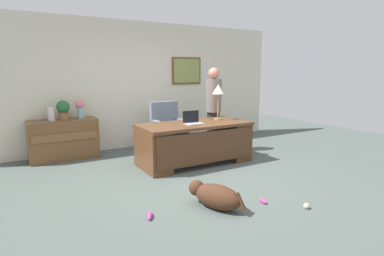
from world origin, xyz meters
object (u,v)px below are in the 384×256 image
(vase_empty, at_px, (51,114))
(dog_toy_ball, at_px, (306,206))
(person_standing, at_px, (213,109))
(credenza, at_px, (64,139))
(armchair, at_px, (168,130))
(dog_toy_plush, at_px, (263,201))
(dog_lying, at_px, (215,196))
(dog_toy_bone, at_px, (150,216))
(desk_lamp, at_px, (218,92))
(laptop, at_px, (192,121))
(desk, at_px, (195,141))
(potted_plant, at_px, (63,109))
(vase_with_flowers, at_px, (80,107))

(vase_empty, distance_m, dog_toy_ball, 4.58)
(person_standing, xyz_separation_m, dog_toy_ball, (-0.61, -2.92, -0.86))
(person_standing, bearing_deg, credenza, 161.88)
(dog_toy_ball, bearing_deg, vase_empty, 121.58)
(armchair, relative_size, dog_toy_plush, 7.27)
(credenza, height_order, dog_toy_plush, credenza)
(dog_lying, relative_size, dog_toy_bone, 3.97)
(armchair, distance_m, dog_toy_ball, 3.36)
(vase_empty, bearing_deg, dog_toy_bone, -78.65)
(person_standing, bearing_deg, desk_lamp, -113.93)
(dog_lying, height_order, laptop, laptop)
(vase_empty, relative_size, dog_toy_plush, 1.73)
(credenza, relative_size, vase_empty, 4.98)
(desk_lamp, bearing_deg, person_standing, 66.07)
(armchair, relative_size, dog_toy_ball, 14.48)
(desk, height_order, potted_plant, potted_plant)
(dog_toy_bone, bearing_deg, dog_toy_ball, -23.08)
(potted_plant, distance_m, dog_toy_plush, 4.00)
(desk, distance_m, armchair, 1.00)
(potted_plant, height_order, dog_toy_ball, potted_plant)
(desk_lamp, height_order, vase_with_flowers, desk_lamp)
(armchair, relative_size, dog_toy_bone, 5.39)
(credenza, bearing_deg, laptop, -38.09)
(armchair, bearing_deg, vase_empty, 166.32)
(vase_with_flowers, bearing_deg, dog_lying, -74.51)
(armchair, relative_size, vase_empty, 4.20)
(laptop, height_order, vase_empty, vase_empty)
(desk_lamp, bearing_deg, desk, -164.83)
(person_standing, relative_size, laptop, 5.38)
(credenza, bearing_deg, vase_with_flowers, 0.24)
(credenza, height_order, vase_with_flowers, vase_with_flowers)
(dog_toy_bone, bearing_deg, desk, 45.50)
(credenza, distance_m, armchair, 2.00)
(credenza, xyz_separation_m, desk_lamp, (2.60, -1.34, 0.89))
(credenza, distance_m, dog_lying, 3.48)
(desk, bearing_deg, dog_toy_ball, -85.68)
(person_standing, height_order, desk_lamp, person_standing)
(dog_lying, bearing_deg, potted_plant, 110.36)
(desk, bearing_deg, laptop, -172.13)
(person_standing, distance_m, potted_plant, 2.91)
(armchair, height_order, dog_toy_bone, armchair)
(desk, relative_size, person_standing, 1.16)
(desk, distance_m, vase_with_flowers, 2.32)
(armchair, relative_size, person_standing, 0.60)
(vase_empty, xyz_separation_m, dog_toy_bone, (0.62, -3.10, -0.85))
(desk, bearing_deg, armchair, 94.03)
(laptop, bearing_deg, dog_toy_plush, -92.74)
(credenza, bearing_deg, desk_lamp, -27.35)
(desk, relative_size, dog_toy_bone, 10.41)
(dog_lying, relative_size, potted_plant, 2.12)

